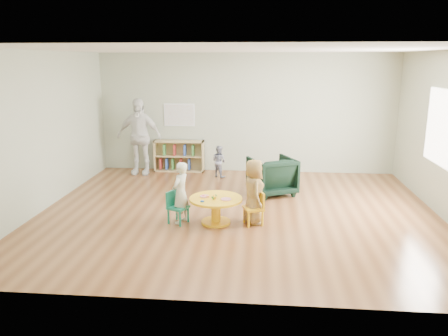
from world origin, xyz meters
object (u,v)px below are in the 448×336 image
Objects in this scene: bookshelf at (179,156)px; toddler at (219,161)px; adult_caretaker at (139,137)px; activity_table at (216,206)px; child_left at (181,193)px; kid_chair_right at (256,207)px; armchair at (272,176)px; kid_chair_left at (176,206)px; child_right at (254,192)px.

bookshelf is 1.13m from toddler.
toddler is 1.97m from adult_caretaker.
toddler is at bearing -1.59° from adult_caretaker.
child_left reaches higher than activity_table.
child_left reaches higher than kid_chair_right.
adult_caretaker is at bearing 124.93° from activity_table.
armchair reaches higher than toddler.
kid_chair_left is 0.65× the size of armchair.
kid_chair_right is 0.31× the size of adult_caretaker.
kid_chair_left is at bearing -59.43° from child_left.
activity_table is 0.66m from kid_chair_left.
child_left is 0.95× the size of child_right.
activity_table is 1.19× the size of toddler.
armchair reaches higher than kid_chair_right.
child_left is at bearing 124.89° from kid_chair_left.
bookshelf is 3.53m from child_left.
kid_chair_right is at bearing -60.45° from bookshelf.
activity_table is at bearing 83.22° from child_right.
child_right is at bearing 19.22° from kid_chair_right.
child_left is (0.08, 0.01, 0.22)m from kid_chair_left.
activity_table is at bearing -69.53° from bookshelf.
armchair reaches higher than activity_table.
adult_caretaker is (-2.76, 3.01, 0.35)m from child_right.
bookshelf reaches higher than toddler.
armchair is (0.29, 1.70, 0.08)m from kid_chair_right.
activity_table is 0.62m from child_left.
child_left reaches higher than armchair.
child_left is at bearing 118.76° from toddler.
kid_chair_right is at bearing 142.18° from toddler.
activity_table is at bearing 35.97° from armchair.
armchair is (2.23, -1.71, 0.01)m from bookshelf.
activity_table is at bearing 112.43° from child_left.
kid_chair_right is 0.51× the size of child_right.
kid_chair_right is (1.31, 0.05, 0.01)m from kid_chair_left.
kid_chair_left is at bearing 117.33° from toddler.
kid_chair_right is 1.73m from armchair.
activity_table is at bearing -53.32° from adult_caretaker.
adult_caretaker reaches higher than child_right.
child_right reaches higher than kid_chair_left.
activity_table is 2.97m from toddler.
child_right is at bearing 113.93° from child_left.
child_left reaches higher than bookshelf.
armchair is 0.47× the size of adult_caretaker.
child_left is 0.58× the size of adult_caretaker.
armchair is 0.77× the size of child_right.
adult_caretaker reaches higher than toddler.
armchair is 1.72m from toddler.
child_right is at bearing -45.71° from adult_caretaker.
adult_caretaker reaches higher than bookshelf.
bookshelf is 0.67× the size of adult_caretaker.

